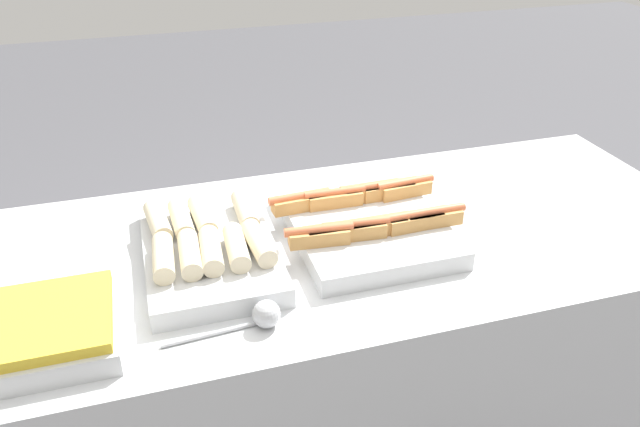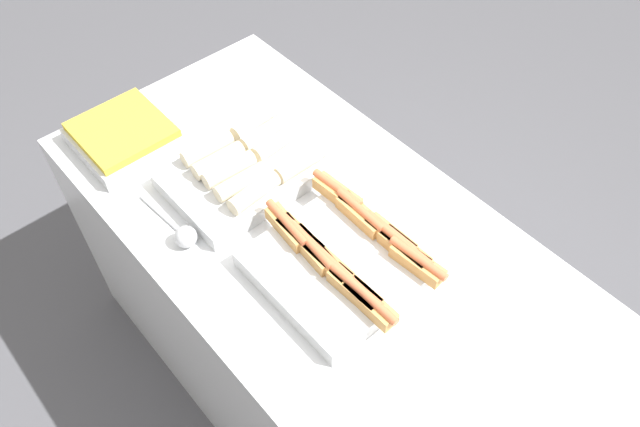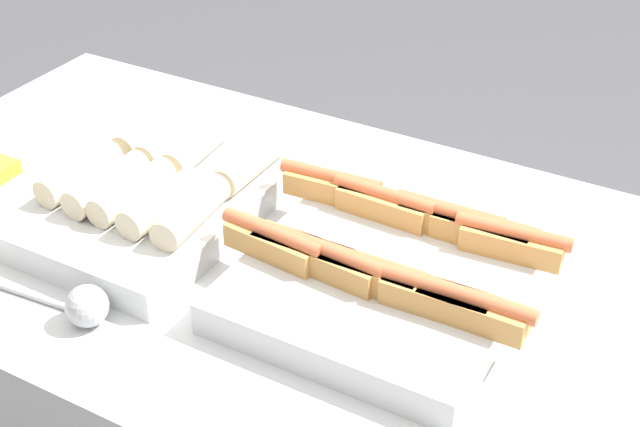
% 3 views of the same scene
% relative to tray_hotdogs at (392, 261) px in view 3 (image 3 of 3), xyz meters
% --- Properties ---
extents(tray_hotdogs, '(0.47, 0.47, 0.10)m').
position_rel_tray_hotdogs_xyz_m(tray_hotdogs, '(0.00, 0.00, 0.00)').
color(tray_hotdogs, silver).
rests_on(tray_hotdogs, counter).
extents(tray_wraps, '(0.31, 0.49, 0.10)m').
position_rel_tray_hotdogs_xyz_m(tray_wraps, '(-0.40, -0.00, 0.00)').
color(tray_wraps, silver).
rests_on(tray_wraps, counter).
extents(serving_spoon_near, '(0.25, 0.06, 0.06)m').
position_rel_tray_hotdogs_xyz_m(serving_spoon_near, '(-0.33, -0.28, -0.01)').
color(serving_spoon_near, '#B2B5BA').
rests_on(serving_spoon_near, counter).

